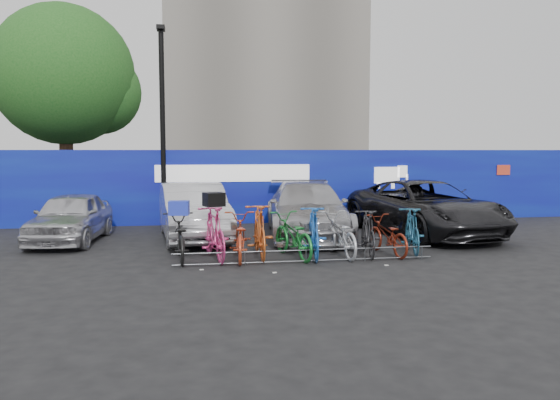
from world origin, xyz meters
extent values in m
plane|color=black|center=(0.00, 0.00, 0.00)|extent=(100.00, 100.00, 0.00)
cube|color=#0E0989|center=(0.00, 6.00, 1.20)|extent=(22.00, 0.15, 2.40)
cube|color=white|center=(-1.00, 5.90, 1.65)|extent=(5.00, 0.02, 0.55)
cube|color=white|center=(4.20, 5.90, 1.55)|extent=(1.20, 0.02, 0.90)
cube|color=red|center=(8.50, 5.90, 1.70)|extent=(0.50, 0.02, 0.35)
cylinder|color=#382314|center=(-7.00, 10.00, 2.00)|extent=(0.50, 0.50, 4.00)
sphere|color=#1A4E18|center=(-7.00, 10.00, 5.20)|extent=(5.20, 5.20, 5.20)
sphere|color=#1A4E18|center=(-5.80, 10.30, 4.60)|extent=(3.20, 3.20, 3.20)
cylinder|color=black|center=(-3.20, 5.40, 3.00)|extent=(0.16, 0.16, 6.00)
cube|color=black|center=(-3.20, 5.40, 6.05)|extent=(0.25, 0.50, 0.12)
cylinder|color=#595B60|center=(0.00, -0.60, 0.28)|extent=(5.60, 0.03, 0.03)
cylinder|color=#595B60|center=(0.00, -0.60, 0.05)|extent=(5.60, 0.03, 0.03)
cylinder|color=#595B60|center=(-2.60, -0.60, 0.14)|extent=(0.03, 0.03, 0.28)
cylinder|color=#595B60|center=(-1.30, -0.60, 0.14)|extent=(0.03, 0.03, 0.28)
cylinder|color=#595B60|center=(0.00, -0.60, 0.14)|extent=(0.03, 0.03, 0.28)
cylinder|color=#595B60|center=(1.30, -0.60, 0.14)|extent=(0.03, 0.03, 0.28)
cylinder|color=#595B60|center=(2.60, -0.60, 0.14)|extent=(0.03, 0.03, 0.28)
imported|color=#B6B6BB|center=(-5.48, 3.05, 0.65)|extent=(1.87, 3.95, 1.30)
imported|color=silver|center=(-2.33, 2.92, 0.75)|extent=(2.04, 4.69, 1.50)
imported|color=#B0AFB4|center=(0.78, 2.94, 0.75)|extent=(2.66, 5.39, 1.51)
imported|color=black|center=(4.13, 2.66, 0.77)|extent=(3.37, 5.87, 1.54)
imported|color=black|center=(-2.65, 0.11, 0.50)|extent=(0.79, 1.94, 1.00)
imported|color=#D6357B|center=(-1.90, 0.08, 0.59)|extent=(0.88, 2.02, 1.17)
imported|color=#B83D1E|center=(-1.36, 0.01, 0.50)|extent=(0.84, 1.97, 1.01)
imported|color=#CA5921|center=(-0.90, 0.15, 0.60)|extent=(0.59, 1.99, 1.19)
imported|color=#18782C|center=(-0.18, 0.01, 0.50)|extent=(1.09, 2.00, 1.00)
imported|color=blue|center=(0.29, -0.07, 0.57)|extent=(0.78, 1.96, 1.14)
imported|color=#B0B3B9|center=(0.90, 0.02, 0.49)|extent=(0.84, 1.93, 0.98)
imported|color=#272629|center=(1.56, -0.02, 0.52)|extent=(0.76, 1.80, 1.05)
imported|color=maroon|center=(2.01, 0.00, 0.45)|extent=(0.88, 1.78, 0.90)
imported|color=#1E5472|center=(2.66, 0.11, 0.53)|extent=(0.89, 1.84, 1.06)
cube|color=#2133C4|center=(-2.65, 0.11, 1.15)|extent=(0.46, 0.37, 0.30)
cube|color=black|center=(-1.90, 0.08, 1.32)|extent=(0.50, 0.48, 0.30)
camera|label=1|loc=(-2.41, -11.74, 2.38)|focal=35.00mm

